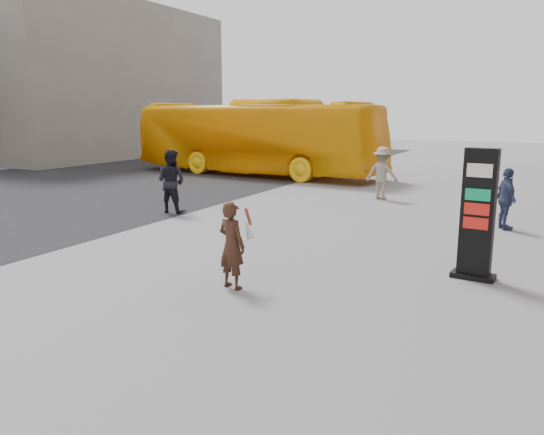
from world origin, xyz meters
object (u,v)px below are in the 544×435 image
at_px(woman, 232,244).
at_px(bus, 255,138).
at_px(info_pylon, 478,215).
at_px(pedestrian_b, 382,173).
at_px(pedestrian_a, 171,181).
at_px(pedestrian_c, 506,199).

bearing_deg(woman, bus, -48.96).
relative_size(info_pylon, woman, 1.57).
bearing_deg(bus, info_pylon, -131.15).
bearing_deg(pedestrian_b, pedestrian_a, 56.57).
bearing_deg(info_pylon, pedestrian_a, 168.63).
relative_size(info_pylon, bus, 0.19).
relative_size(pedestrian_a, pedestrian_b, 1.05).
relative_size(info_pylon, pedestrian_b, 1.32).
height_order(info_pylon, pedestrian_c, info_pylon).
bearing_deg(pedestrian_a, info_pylon, 158.99).
distance_m(bus, pedestrian_a, 10.23).
bearing_deg(bus, woman, -146.24).
bearing_deg(pedestrian_c, info_pylon, 149.85).
xyz_separation_m(info_pylon, woman, (-3.71, -2.52, -0.42)).
bearing_deg(pedestrian_b, bus, -20.85).
xyz_separation_m(woman, pedestrian_a, (-5.38, 5.21, 0.17)).
xyz_separation_m(info_pylon, bus, (-11.66, 12.55, 0.59)).
relative_size(info_pylon, pedestrian_a, 1.26).
bearing_deg(pedestrian_a, pedestrian_c, -171.84).
relative_size(info_pylon, pedestrian_c, 1.49).
bearing_deg(pedestrian_a, pedestrian_b, -137.41).
distance_m(pedestrian_b, pedestrian_c, 5.40).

